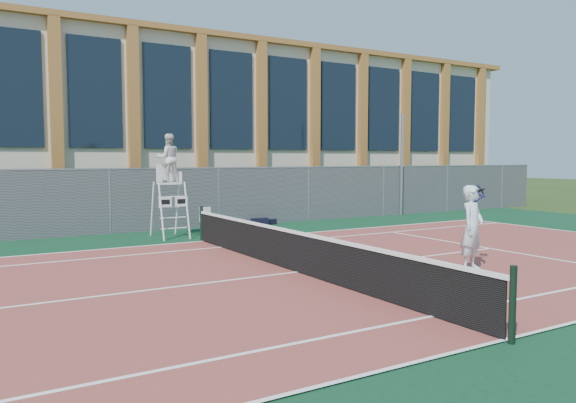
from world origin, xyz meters
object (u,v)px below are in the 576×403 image
steel_pole (402,165)px  tennis_player (472,228)px  plastic_chair (206,218)px  umpire_chair (168,161)px

steel_pole → tennis_player: 12.94m
tennis_player → steel_pole: bearing=54.8°
steel_pole → plastic_chair: steel_pole is taller
tennis_player → plastic_chair: bearing=107.1°
umpire_chair → plastic_chair: size_ratio=3.73×
umpire_chair → plastic_chair: bearing=3.1°
umpire_chair → plastic_chair: 2.35m
umpire_chair → tennis_player: size_ratio=1.76×
steel_pole → plastic_chair: 10.45m
steel_pole → umpire_chair: steel_pole is taller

